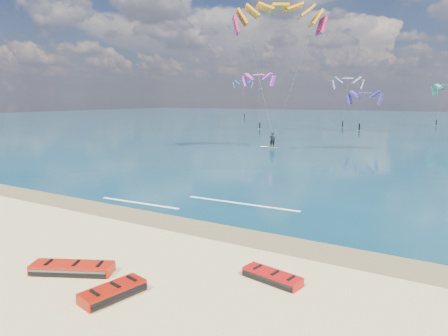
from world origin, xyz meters
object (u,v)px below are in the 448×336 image
(kitesurfer_main, at_px, (276,72))
(packed_kite_left, at_px, (73,273))
(packed_kite_right, at_px, (113,297))
(packed_kite_mid, at_px, (272,281))

(kitesurfer_main, bearing_deg, packed_kite_left, -100.42)
(packed_kite_left, distance_m, packed_kite_right, 2.75)
(packed_kite_left, bearing_deg, packed_kite_mid, -0.62)
(packed_kite_left, relative_size, packed_kite_right, 1.38)
(packed_kite_left, height_order, kitesurfer_main, kitesurfer_main)
(packed_kite_left, xyz_separation_m, packed_kite_right, (2.69, -0.57, 0.00))
(packed_kite_mid, distance_m, packed_kite_right, 5.54)
(packed_kite_right, bearing_deg, packed_kite_left, 90.47)
(packed_kite_mid, relative_size, packed_kite_right, 1.01)
(packed_kite_mid, bearing_deg, packed_kite_right, -126.93)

